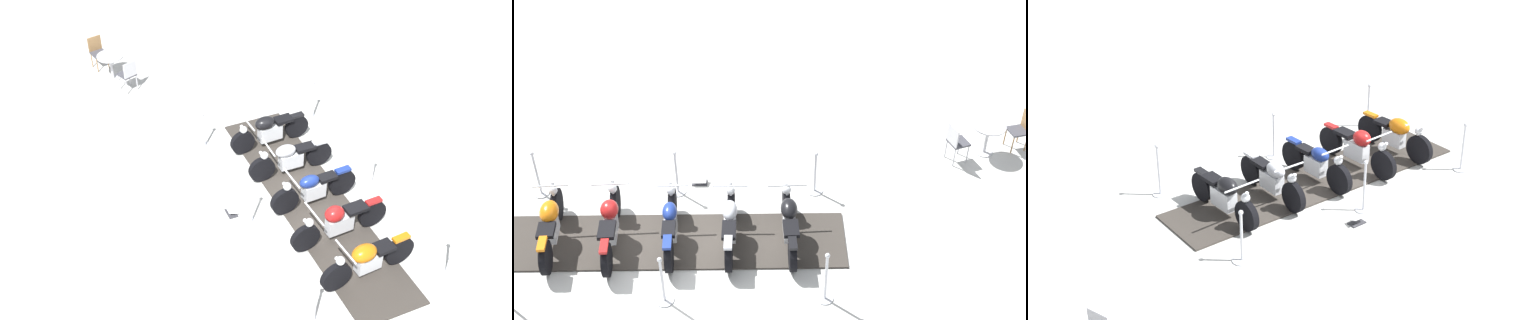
{
  "view_description": "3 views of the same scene",
  "coord_description": "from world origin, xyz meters",
  "views": [
    {
      "loc": [
        8.54,
        -7.1,
        10.32
      ],
      "look_at": [
        -1.23,
        -0.7,
        0.72
      ],
      "focal_mm": 47.62,
      "sensor_mm": 36.0,
      "label": 1
    },
    {
      "loc": [
        -0.03,
        10.46,
        10.24
      ],
      "look_at": [
        -2.15,
        -1.11,
        0.88
      ],
      "focal_mm": 51.68,
      "sensor_mm": 36.0,
      "label": 2
    },
    {
      "loc": [
        -10.32,
        -8.83,
        7.32
      ],
      "look_at": [
        -1.22,
        -0.24,
        1.04
      ],
      "focal_mm": 51.05,
      "sensor_mm": 36.0,
      "label": 3
    }
  ],
  "objects": [
    {
      "name": "motorcycle_chrome",
      "position": [
        -1.14,
        0.16,
        0.47
      ],
      "size": [
        0.69,
        2.07,
        0.92
      ],
      "rotation": [
        0.0,
        0.0,
        -1.74
      ],
      "color": "black",
      "rests_on": "display_platform"
    },
    {
      "name": "ground_plane",
      "position": [
        0.0,
        0.0,
        0.0
      ],
      "size": [
        80.0,
        80.0,
        0.0
      ],
      "primitive_type": "plane",
      "color": "silver"
    },
    {
      "name": "display_platform",
      "position": [
        0.0,
        0.0,
        0.02
      ],
      "size": [
        6.94,
        2.61,
        0.04
      ],
      "primitive_type": "cube",
      "rotation": [
        0.0,
        0.0,
        -0.17
      ],
      "color": "#38332D",
      "rests_on": "ground_plane"
    },
    {
      "name": "motorcycle_maroon",
      "position": [
        1.13,
        -0.22,
        0.5
      ],
      "size": [
        0.74,
        2.26,
        0.95
      ],
      "rotation": [
        0.0,
        0.0,
        -1.69
      ],
      "color": "black",
      "rests_on": "display_platform"
    },
    {
      "name": "stanchion_left_mid",
      "position": [
        0.25,
        1.47,
        0.35
      ],
      "size": [
        0.34,
        0.34,
        1.1
      ],
      "color": "silver",
      "rests_on": "ground_plane"
    },
    {
      "name": "stanchion_left_rear",
      "position": [
        3.09,
        0.99,
        0.4
      ],
      "size": [
        0.29,
        0.29,
        1.11
      ],
      "color": "silver",
      "rests_on": "ground_plane"
    },
    {
      "name": "motorcycle_black",
      "position": [
        -2.27,
        0.34,
        0.48
      ],
      "size": [
        0.78,
        2.07,
        0.89
      ],
      "rotation": [
        0.0,
        0.0,
        -1.69
      ],
      "color": "black",
      "rests_on": "display_platform"
    },
    {
      "name": "info_placard",
      "position": [
        -0.72,
        -1.68,
        0.06
      ],
      "size": [
        0.36,
        0.26,
        0.18
      ],
      "rotation": [
        0.0,
        0.0,
        2.98
      ],
      "color": "#333338",
      "rests_on": "ground_plane"
    },
    {
      "name": "stanchion_right_mid",
      "position": [
        -0.25,
        -1.47,
        0.36
      ],
      "size": [
        0.32,
        0.32,
        1.1
      ],
      "color": "silver",
      "rests_on": "ground_plane"
    },
    {
      "name": "motorcycle_copper",
      "position": [
        2.26,
        -0.42,
        0.51
      ],
      "size": [
        0.68,
        2.14,
        0.96
      ],
      "rotation": [
        0.0,
        0.0,
        -1.67
      ],
      "color": "black",
      "rests_on": "display_platform"
    },
    {
      "name": "stanchion_left_front",
      "position": [
        -2.6,
        1.94,
        0.39
      ],
      "size": [
        0.31,
        0.31,
        1.16
      ],
      "color": "silver",
      "rests_on": "ground_plane"
    },
    {
      "name": "stanchion_right_front",
      "position": [
        -3.09,
        -0.99,
        0.3
      ],
      "size": [
        0.36,
        0.36,
        1.03
      ],
      "color": "silver",
      "rests_on": "ground_plane"
    },
    {
      "name": "stanchion_right_rear",
      "position": [
        2.6,
        -1.94,
        0.37
      ],
      "size": [
        0.32,
        0.32,
        1.12
      ],
      "color": "silver",
      "rests_on": "ground_plane"
    },
    {
      "name": "motorcycle_navy",
      "position": [
        -0.0,
        -0.03,
        0.46
      ],
      "size": [
        0.71,
        2.08,
        0.94
      ],
      "rotation": [
        0.0,
        0.0,
        -1.7
      ],
      "color": "black",
      "rests_on": "display_platform"
    }
  ]
}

